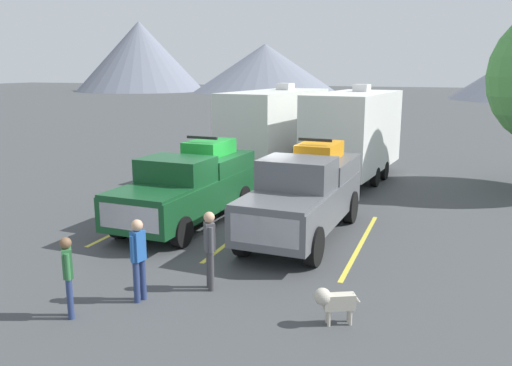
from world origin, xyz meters
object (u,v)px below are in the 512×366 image
Objects in this scene: person_a at (138,255)px; pickup_truck_a at (190,185)px; camper_trailer_a at (276,127)px; dog at (332,300)px; person_c at (210,245)px; pickup_truck_b at (305,192)px; camper_trailer_b at (354,131)px; person_b at (68,272)px.

pickup_truck_a is at bearing 107.12° from person_a.
camper_trailer_a is 10.00× the size of dog.
person_c is 2.86m from dog.
pickup_truck_b is at bearing 78.11° from person_c.
camper_trailer_b is 9.26× the size of dog.
person_a reaches higher than person_c.
person_a is 1.00× the size of person_c.
camper_trailer_b is 12.14m from person_c.
pickup_truck_a reaches higher than person_a.
pickup_truck_b is 0.78× the size of camper_trailer_b.
person_a is (-1.96, -5.26, -0.26)m from pickup_truck_b.
person_c is (1.07, 1.02, -0.00)m from person_a.
dog is at bearing -69.45° from pickup_truck_b.
camper_trailer_b is at bearing 65.32° from pickup_truck_a.
person_c is at bearing 43.50° from person_a.
person_c is (-0.81, -12.07, -1.08)m from camper_trailer_b.
camper_trailer_a is at bearing 89.59° from pickup_truck_a.
person_b is 1.96× the size of dog.
camper_trailer_a is (-3.56, 8.18, 0.82)m from pickup_truck_b.
pickup_truck_b is at bearing -1.94° from pickup_truck_a.
camper_trailer_a is 14.58m from person_b.
pickup_truck_a is at bearing -90.41° from camper_trailer_a.
camper_trailer_b reaches higher than pickup_truck_a.
person_b is at bearing -163.00° from dog.
pickup_truck_b is 3.41× the size of person_a.
pickup_truck_b is at bearing 69.53° from person_a.
pickup_truck_a is at bearing 178.06° from pickup_truck_b.
person_a is 1.08× the size of person_b.
camper_trailer_a reaches higher than pickup_truck_a.
pickup_truck_a reaches higher than dog.
person_b is 4.87m from dog.
person_a is (-1.88, -13.08, -1.08)m from camper_trailer_b.
person_b reaches higher than dog.
camper_trailer_b is (3.48, -0.37, -0.00)m from camper_trailer_a.
dog is (1.93, -12.73, -1.58)m from camper_trailer_b.
camper_trailer_a is 12.76m from person_c.
person_c is at bearing -58.02° from pickup_truck_a.
person_b is at bearing -113.83° from pickup_truck_b.
person_b is (-0.83, -1.07, -0.07)m from person_a.
dog is at bearing -67.57° from camper_trailer_a.
pickup_truck_b is 8.96m from camper_trailer_a.
person_a reaches higher than person_b.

